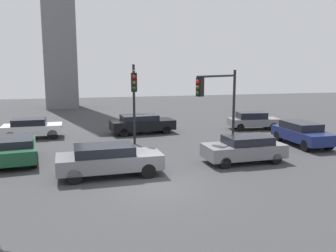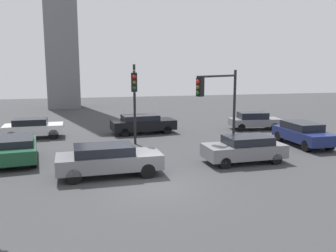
{
  "view_description": "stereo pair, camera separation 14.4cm",
  "coord_description": "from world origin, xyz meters",
  "px_view_note": "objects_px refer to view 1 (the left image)",
  "views": [
    {
      "loc": [
        -2.89,
        -14.48,
        5.08
      ],
      "look_at": [
        1.5,
        3.42,
        1.95
      ],
      "focal_mm": 38.75,
      "sensor_mm": 36.0,
      "label": 1
    },
    {
      "loc": [
        -2.75,
        -14.51,
        5.08
      ],
      "look_at": [
        1.5,
        3.42,
        1.95
      ],
      "focal_mm": 38.75,
      "sensor_mm": 36.0,
      "label": 2
    }
  ],
  "objects_px": {
    "car_3": "(253,120)",
    "car_6": "(142,123)",
    "traffic_light_2": "(217,95)",
    "car_2": "(245,148)",
    "car_4": "(108,159)",
    "car_5": "(302,133)",
    "traffic_light_0": "(134,91)",
    "car_1": "(15,148)",
    "car_0": "(32,128)"
  },
  "relations": [
    {
      "from": "car_3",
      "to": "car_6",
      "type": "distance_m",
      "value": 8.88
    },
    {
      "from": "traffic_light_2",
      "to": "car_2",
      "type": "bearing_deg",
      "value": 73.64
    },
    {
      "from": "car_4",
      "to": "car_5",
      "type": "height_order",
      "value": "car_5"
    },
    {
      "from": "traffic_light_2",
      "to": "car_6",
      "type": "distance_m",
      "value": 8.14
    },
    {
      "from": "traffic_light_0",
      "to": "car_1",
      "type": "bearing_deg",
      "value": -73.02
    },
    {
      "from": "car_4",
      "to": "car_6",
      "type": "xyz_separation_m",
      "value": [
        3.26,
        9.99,
        -0.03
      ]
    },
    {
      "from": "traffic_light_2",
      "to": "car_0",
      "type": "xyz_separation_m",
      "value": [
        -10.95,
        7.0,
        -2.63
      ]
    },
    {
      "from": "traffic_light_0",
      "to": "car_2",
      "type": "relative_size",
      "value": 1.19
    },
    {
      "from": "car_1",
      "to": "car_2",
      "type": "bearing_deg",
      "value": -110.68
    },
    {
      "from": "traffic_light_0",
      "to": "car_2",
      "type": "distance_m",
      "value": 7.12
    },
    {
      "from": "car_0",
      "to": "car_2",
      "type": "xyz_separation_m",
      "value": [
        11.63,
        -9.3,
        -0.01
      ]
    },
    {
      "from": "traffic_light_2",
      "to": "car_6",
      "type": "bearing_deg",
      "value": -98.28
    },
    {
      "from": "traffic_light_2",
      "to": "car_0",
      "type": "height_order",
      "value": "traffic_light_2"
    },
    {
      "from": "car_0",
      "to": "car_2",
      "type": "distance_m",
      "value": 14.89
    },
    {
      "from": "traffic_light_0",
      "to": "car_0",
      "type": "xyz_separation_m",
      "value": [
        -6.41,
        5.38,
        -2.84
      ]
    },
    {
      "from": "traffic_light_0",
      "to": "car_3",
      "type": "xyz_separation_m",
      "value": [
        10.22,
        5.01,
        -2.87
      ]
    },
    {
      "from": "traffic_light_0",
      "to": "car_1",
      "type": "height_order",
      "value": "traffic_light_0"
    },
    {
      "from": "car_0",
      "to": "car_3",
      "type": "distance_m",
      "value": 16.63
    },
    {
      "from": "car_1",
      "to": "car_4",
      "type": "relative_size",
      "value": 0.97
    },
    {
      "from": "traffic_light_0",
      "to": "car_5",
      "type": "bearing_deg",
      "value": 92.69
    },
    {
      "from": "car_2",
      "to": "traffic_light_0",
      "type": "bearing_deg",
      "value": -39.23
    },
    {
      "from": "car_1",
      "to": "car_4",
      "type": "distance_m",
      "value": 5.81
    },
    {
      "from": "car_3",
      "to": "car_6",
      "type": "relative_size",
      "value": 0.84
    },
    {
      "from": "car_0",
      "to": "car_1",
      "type": "distance_m",
      "value": 6.39
    },
    {
      "from": "traffic_light_2",
      "to": "car_0",
      "type": "relative_size",
      "value": 1.2
    },
    {
      "from": "car_4",
      "to": "car_6",
      "type": "relative_size",
      "value": 0.99
    },
    {
      "from": "car_3",
      "to": "car_5",
      "type": "bearing_deg",
      "value": -79.93
    },
    {
      "from": "traffic_light_0",
      "to": "car_3",
      "type": "height_order",
      "value": "traffic_light_0"
    },
    {
      "from": "traffic_light_2",
      "to": "car_6",
      "type": "height_order",
      "value": "traffic_light_2"
    },
    {
      "from": "traffic_light_2",
      "to": "car_5",
      "type": "xyz_separation_m",
      "value": [
        6.04,
        0.61,
        -2.59
      ]
    },
    {
      "from": "traffic_light_2",
      "to": "car_1",
      "type": "distance_m",
      "value": 11.35
    },
    {
      "from": "traffic_light_2",
      "to": "car_4",
      "type": "relative_size",
      "value": 0.99
    },
    {
      "from": "car_2",
      "to": "car_5",
      "type": "distance_m",
      "value": 6.1
    },
    {
      "from": "traffic_light_2",
      "to": "car_2",
      "type": "height_order",
      "value": "traffic_light_2"
    },
    {
      "from": "car_2",
      "to": "car_4",
      "type": "bearing_deg",
      "value": 3.08
    },
    {
      "from": "traffic_light_0",
      "to": "car_2",
      "type": "height_order",
      "value": "traffic_light_0"
    },
    {
      "from": "traffic_light_2",
      "to": "car_1",
      "type": "relative_size",
      "value": 1.02
    },
    {
      "from": "traffic_light_2",
      "to": "car_2",
      "type": "distance_m",
      "value": 3.56
    },
    {
      "from": "car_0",
      "to": "car_1",
      "type": "height_order",
      "value": "car_0"
    },
    {
      "from": "traffic_light_2",
      "to": "car_4",
      "type": "height_order",
      "value": "traffic_light_2"
    },
    {
      "from": "car_0",
      "to": "car_4",
      "type": "distance_m",
      "value": 10.94
    },
    {
      "from": "car_5",
      "to": "car_6",
      "type": "height_order",
      "value": "car_5"
    },
    {
      "from": "car_3",
      "to": "car_6",
      "type": "height_order",
      "value": "car_6"
    },
    {
      "from": "car_1",
      "to": "car_6",
      "type": "height_order",
      "value": "car_6"
    },
    {
      "from": "car_1",
      "to": "car_5",
      "type": "relative_size",
      "value": 1.05
    },
    {
      "from": "car_2",
      "to": "car_6",
      "type": "relative_size",
      "value": 0.88
    },
    {
      "from": "car_4",
      "to": "car_5",
      "type": "relative_size",
      "value": 1.08
    },
    {
      "from": "car_3",
      "to": "car_6",
      "type": "bearing_deg",
      "value": -175.93
    },
    {
      "from": "traffic_light_0",
      "to": "traffic_light_2",
      "type": "bearing_deg",
      "value": 78.51
    },
    {
      "from": "car_2",
      "to": "car_5",
      "type": "relative_size",
      "value": 0.96
    }
  ]
}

